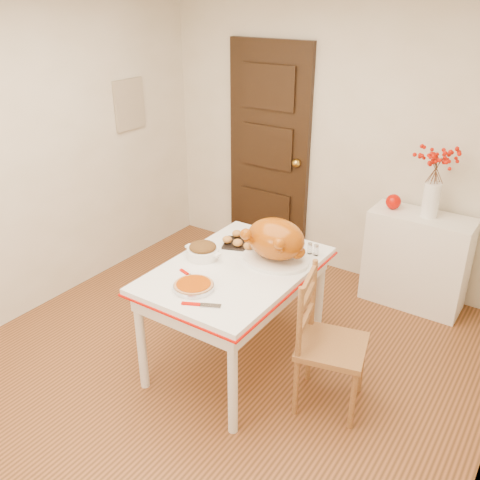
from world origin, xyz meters
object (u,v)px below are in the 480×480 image
Objects in this scene: turkey_platter at (276,241)px; pumpkin_pie at (194,285)px; sideboard at (416,260)px; kitchen_table at (236,316)px; chair_oak at (332,343)px.

turkey_platter reaches higher than pumpkin_pie.
sideboard is at bearing 68.38° from turkey_platter.
kitchen_table is 5.11× the size of pumpkin_pie.
kitchen_table is 2.73× the size of turkey_platter.
turkey_platter reaches higher than sideboard.
sideboard is at bearing -16.32° from chair_oak.
sideboard is 0.87× the size of chair_oak.
chair_oak is 1.95× the size of turkey_platter.
chair_oak is at bearing -18.20° from turkey_platter.
pumpkin_pie is at bearing 101.01° from chair_oak.
chair_oak is 0.76m from turkey_platter.
chair_oak is (-0.06, -1.51, 0.06)m from sideboard.
chair_oak reaches higher than sideboard.
sideboard reaches higher than kitchen_table.
pumpkin_pie is at bearing -114.38° from sideboard.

